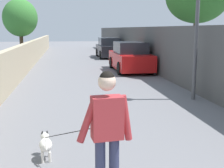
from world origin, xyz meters
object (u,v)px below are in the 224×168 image
Objects in this scene: person_skateboarder at (107,126)px; car_far at (109,48)px; dog at (46,144)px; lamp_post at (198,2)px; car_near at (130,58)px; tree_left_mid at (20,18)px.

car_far is at bearing -8.43° from person_skateboarder.
dog is 18.63m from car_far.
person_skateboarder is (-5.27, 3.52, -1.99)m from lamp_post.
person_skateboarder is 0.40× the size of car_near.
lamp_post reaches higher than person_skateboarder.
person_skateboarder is 19.92m from car_far.
person_skateboarder is 0.41× the size of car_far.
dog is (1.47, 0.86, -0.77)m from person_skateboarder.
tree_left_mid is 7.65m from car_near.
car_near is 1.02× the size of car_far.
tree_left_mid is 16.43m from person_skateboarder.
person_skateboarder is at bearing -168.67° from tree_left_mid.
lamp_post is at bearing -147.92° from tree_left_mid.
tree_left_mid reaches higher than car_far.
dog is (-3.80, 4.38, -2.76)m from lamp_post.
car_far is (14.43, 0.60, -2.32)m from lamp_post.
tree_left_mid is at bearing 11.33° from person_skateboarder.
lamp_post is 2.71× the size of person_skateboarder.
lamp_post is 6.42m from dog.
car_near is at bearing -123.41° from tree_left_mid.
dog is 11.16m from car_near.
tree_left_mid reaches higher than person_skateboarder.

